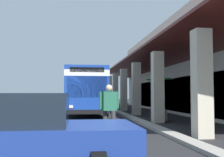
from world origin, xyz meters
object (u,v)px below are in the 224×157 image
object	(u,v)px
transit_bus	(83,89)
potted_palm	(159,108)
pedestrian	(109,107)
parked_sedan_blue	(2,136)

from	to	relation	value
transit_bus	potted_palm	world-z (taller)	transit_bus
transit_bus	pedestrian	size ratio (longest dim) A/B	6.33
pedestrian	potted_palm	world-z (taller)	potted_palm
pedestrian	potted_palm	size ratio (longest dim) A/B	0.72
potted_palm	pedestrian	bearing A→B (deg)	-33.31
parked_sedan_blue	potted_palm	world-z (taller)	potted_palm
transit_bus	pedestrian	bearing A→B (deg)	2.70
transit_bus	pedestrian	xyz separation A→B (m)	(11.72, 0.55, -0.84)
parked_sedan_blue	pedestrian	xyz separation A→B (m)	(-4.74, 2.38, 0.26)
transit_bus	parked_sedan_blue	size ratio (longest dim) A/B	2.55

